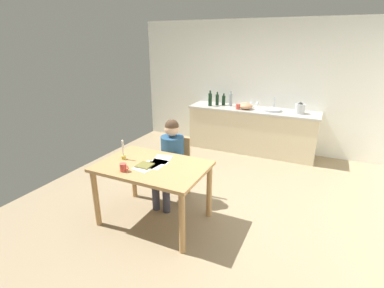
# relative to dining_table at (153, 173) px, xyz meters

# --- Properties ---
(ground_plane) EXTENTS (5.20, 5.20, 0.04)m
(ground_plane) POSITION_rel_dining_table_xyz_m (0.48, 0.72, -0.69)
(ground_plane) COLOR #937F60
(wall_back) EXTENTS (5.20, 0.12, 2.60)m
(wall_back) POSITION_rel_dining_table_xyz_m (0.48, 3.32, 0.63)
(wall_back) COLOR silver
(wall_back) RESTS_ON ground
(kitchen_counter) EXTENTS (2.57, 0.64, 0.90)m
(kitchen_counter) POSITION_rel_dining_table_xyz_m (0.48, 2.96, -0.22)
(kitchen_counter) COLOR beige
(kitchen_counter) RESTS_ON ground
(dining_table) EXTENTS (1.31, 0.89, 0.78)m
(dining_table) POSITION_rel_dining_table_xyz_m (0.00, 0.00, 0.00)
(dining_table) COLOR tan
(dining_table) RESTS_ON ground
(chair_at_table) EXTENTS (0.42, 0.42, 0.89)m
(chair_at_table) POSITION_rel_dining_table_xyz_m (-0.06, 0.68, -0.17)
(chair_at_table) COLOR tan
(chair_at_table) RESTS_ON ground
(person_seated) EXTENTS (0.34, 0.60, 1.19)m
(person_seated) POSITION_rel_dining_table_xyz_m (-0.06, 0.54, 0.01)
(person_seated) COLOR navy
(person_seated) RESTS_ON ground
(coffee_mug) EXTENTS (0.12, 0.08, 0.09)m
(coffee_mug) POSITION_rel_dining_table_xyz_m (-0.20, -0.29, 0.16)
(coffee_mug) COLOR #D84C3F
(coffee_mug) RESTS_ON dining_table
(candlestick) EXTENTS (0.06, 0.06, 0.25)m
(candlestick) POSITION_rel_dining_table_xyz_m (-0.43, -0.00, 0.18)
(candlestick) COLOR gold
(candlestick) RESTS_ON dining_table
(book_magazine) EXTENTS (0.18, 0.18, 0.02)m
(book_magazine) POSITION_rel_dining_table_xyz_m (-0.07, -0.07, 0.12)
(book_magazine) COLOR brown
(book_magazine) RESTS_ON dining_table
(paper_letter) EXTENTS (0.22, 0.30, 0.00)m
(paper_letter) POSITION_rel_dining_table_xyz_m (0.03, 0.04, 0.11)
(paper_letter) COLOR white
(paper_letter) RESTS_ON dining_table
(paper_bill) EXTENTS (0.28, 0.34, 0.00)m
(paper_bill) POSITION_rel_dining_table_xyz_m (0.02, 0.19, 0.11)
(paper_bill) COLOR white
(paper_bill) RESTS_ON dining_table
(paper_envelope) EXTENTS (0.25, 0.32, 0.00)m
(paper_envelope) POSITION_rel_dining_table_xyz_m (-0.04, -0.07, 0.11)
(paper_envelope) COLOR white
(paper_envelope) RESTS_ON dining_table
(sink_unit) EXTENTS (0.36, 0.36, 0.24)m
(sink_unit) POSITION_rel_dining_table_xyz_m (0.86, 2.97, 0.26)
(sink_unit) COLOR #B2B7BC
(sink_unit) RESTS_ON kitchen_counter
(bottle_oil) EXTENTS (0.08, 0.08, 0.32)m
(bottle_oil) POSITION_rel_dining_table_xyz_m (-0.40, 2.87, 0.37)
(bottle_oil) COLOR black
(bottle_oil) RESTS_ON kitchen_counter
(bottle_vinegar) EXTENTS (0.07, 0.07, 0.28)m
(bottle_vinegar) POSITION_rel_dining_table_xyz_m (-0.29, 2.99, 0.35)
(bottle_vinegar) COLOR black
(bottle_vinegar) RESTS_ON kitchen_counter
(bottle_wine_red) EXTENTS (0.07, 0.07, 0.25)m
(bottle_wine_red) POSITION_rel_dining_table_xyz_m (-0.17, 3.05, 0.34)
(bottle_wine_red) COLOR black
(bottle_wine_red) RESTS_ON kitchen_counter
(bottle_sauce) EXTENTS (0.07, 0.07, 0.31)m
(bottle_sauce) POSITION_rel_dining_table_xyz_m (-0.01, 3.05, 0.36)
(bottle_sauce) COLOR #8C999E
(bottle_sauce) RESTS_ON kitchen_counter
(mixing_bowl) EXTENTS (0.27, 0.27, 0.12)m
(mixing_bowl) POSITION_rel_dining_table_xyz_m (0.36, 2.89, 0.29)
(mixing_bowl) COLOR tan
(mixing_bowl) RESTS_ON kitchen_counter
(stovetop_kettle) EXTENTS (0.18, 0.18, 0.22)m
(stovetop_kettle) POSITION_rel_dining_table_xyz_m (1.37, 2.96, 0.33)
(stovetop_kettle) COLOR #B7BABF
(stovetop_kettle) RESTS_ON kitchen_counter
(wine_glass_near_sink) EXTENTS (0.07, 0.07, 0.15)m
(wine_glass_near_sink) POSITION_rel_dining_table_xyz_m (0.53, 3.11, 0.34)
(wine_glass_near_sink) COLOR silver
(wine_glass_near_sink) RESTS_ON kitchen_counter
(wine_glass_by_kettle) EXTENTS (0.07, 0.07, 0.15)m
(wine_glass_by_kettle) POSITION_rel_dining_table_xyz_m (0.41, 3.11, 0.34)
(wine_glass_by_kettle) COLOR silver
(wine_glass_by_kettle) RESTS_ON kitchen_counter
(teacup_on_counter) EXTENTS (0.12, 0.08, 0.10)m
(teacup_on_counter) POSITION_rel_dining_table_xyz_m (0.22, 2.81, 0.29)
(teacup_on_counter) COLOR #D84C3F
(teacup_on_counter) RESTS_ON kitchen_counter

